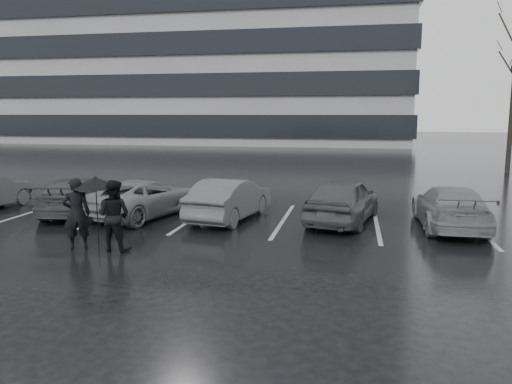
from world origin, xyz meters
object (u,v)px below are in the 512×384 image
object	(u,v)px
car_west_b	(144,198)
pedestrian_left	(77,213)
car_west_c	(79,196)
car_east	(450,207)
car_main	(343,200)
pedestrian_right	(114,215)
car_west_a	(230,199)

from	to	relation	value
car_west_b	pedestrian_left	world-z (taller)	pedestrian_left
car_west_c	car_east	bearing A→B (deg)	169.83
car_west_b	car_east	bearing A→B (deg)	-164.91
car_main	car_west_b	xyz separation A→B (m)	(-6.25, -0.27, -0.10)
car_main	pedestrian_left	xyz separation A→B (m)	(-6.24, -4.22, 0.18)
car_west_b	car_west_c	xyz separation A→B (m)	(-2.27, -0.00, 0.00)
car_east	pedestrian_left	world-z (taller)	pedestrian_left
pedestrian_left	pedestrian_right	bearing A→B (deg)	155.31
car_west_a	car_west_b	xyz separation A→B (m)	(-2.80, -0.05, -0.05)
car_west_b	pedestrian_left	size ratio (longest dim) A/B	2.45
car_main	car_east	size ratio (longest dim) A/B	0.96
car_east	pedestrian_left	size ratio (longest dim) A/B	2.41
car_west_b	pedestrian_left	distance (m)	3.96
car_west_a	pedestrian_right	size ratio (longest dim) A/B	2.27
car_main	car_west_c	world-z (taller)	car_main
car_main	pedestrian_right	size ratio (longest dim) A/B	2.37
car_west_c	car_east	distance (m)	11.54
car_west_c	car_east	xyz separation A→B (m)	(11.54, 0.12, 0.01)
pedestrian_right	car_west_b	bearing A→B (deg)	-70.06
pedestrian_left	car_west_b	bearing A→B (deg)	-116.58
car_main	pedestrian_left	size ratio (longest dim) A/B	2.33
car_west_a	car_west_c	xyz separation A→B (m)	(-5.07, -0.06, -0.04)
car_west_a	pedestrian_left	size ratio (longest dim) A/B	2.23
car_main	car_west_c	xyz separation A→B (m)	(-8.52, -0.28, -0.10)
car_west_c	car_west_b	bearing A→B (deg)	169.38
pedestrian_left	pedestrian_right	size ratio (longest dim) A/B	1.02
car_west_b	pedestrian_left	xyz separation A→B (m)	(0.01, -3.95, 0.28)
car_west_b	car_east	distance (m)	9.27
car_west_c	car_east	size ratio (longest dim) A/B	0.98
car_west_b	car_west_a	bearing A→B (deg)	-164.53
car_main	car_west_b	distance (m)	6.25
car_west_a	car_west_c	size ratio (longest dim) A/B	0.95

